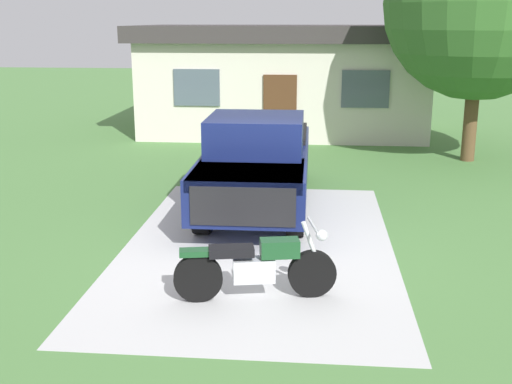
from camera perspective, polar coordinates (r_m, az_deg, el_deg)
The scene contains 6 objects.
ground_plane at distance 10.91m, azimuth 0.24°, elevation -4.73°, with size 80.00×80.00×0.00m, color #4D7D40.
driveway_pad at distance 10.91m, azimuth 0.24°, elevation -4.71°, with size 4.47×7.60×0.01m, color beige.
motorcycle at distance 8.74m, azimuth 0.07°, elevation -6.56°, with size 2.19×0.79×1.09m.
pickup_truck at distance 12.99m, azimuth 0.15°, elevation 2.86°, with size 2.03×5.64×1.90m.
shade_tree at distance 18.00m, azimuth 19.22°, elevation 15.44°, with size 4.91×4.91×6.53m.
neighbor_house at distance 21.99m, azimuth 2.52°, elevation 10.04°, with size 9.60×5.60×3.50m.
Camera 1 is at (0.90, -10.23, 3.68)m, focal length 45.28 mm.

